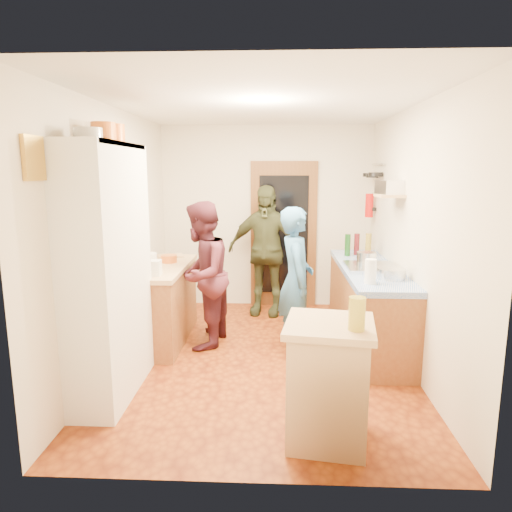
# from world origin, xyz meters

# --- Properties ---
(floor) EXTENTS (3.00, 4.00, 0.02)m
(floor) POSITION_xyz_m (0.00, 0.00, -0.01)
(floor) COLOR #924112
(floor) RESTS_ON ground
(ceiling) EXTENTS (3.00, 4.00, 0.02)m
(ceiling) POSITION_xyz_m (0.00, 0.00, 2.61)
(ceiling) COLOR silver
(ceiling) RESTS_ON ground
(wall_back) EXTENTS (3.00, 0.02, 2.60)m
(wall_back) POSITION_xyz_m (0.00, 2.01, 1.30)
(wall_back) COLOR beige
(wall_back) RESTS_ON ground
(wall_front) EXTENTS (3.00, 0.02, 2.60)m
(wall_front) POSITION_xyz_m (0.00, -2.01, 1.30)
(wall_front) COLOR beige
(wall_front) RESTS_ON ground
(wall_left) EXTENTS (0.02, 4.00, 2.60)m
(wall_left) POSITION_xyz_m (-1.51, 0.00, 1.30)
(wall_left) COLOR beige
(wall_left) RESTS_ON ground
(wall_right) EXTENTS (0.02, 4.00, 2.60)m
(wall_right) POSITION_xyz_m (1.51, 0.00, 1.30)
(wall_right) COLOR beige
(wall_right) RESTS_ON ground
(door_frame) EXTENTS (0.95, 0.06, 2.10)m
(door_frame) POSITION_xyz_m (0.25, 1.97, 1.05)
(door_frame) COLOR brown
(door_frame) RESTS_ON ground
(door_glass) EXTENTS (0.70, 0.02, 1.70)m
(door_glass) POSITION_xyz_m (0.25, 1.94, 1.05)
(door_glass) COLOR black
(door_glass) RESTS_ON door_frame
(hutch_body) EXTENTS (0.40, 1.20, 2.20)m
(hutch_body) POSITION_xyz_m (-1.30, -0.80, 1.10)
(hutch_body) COLOR white
(hutch_body) RESTS_ON ground
(hutch_top_shelf) EXTENTS (0.40, 1.14, 0.04)m
(hutch_top_shelf) POSITION_xyz_m (-1.30, -0.80, 2.18)
(hutch_top_shelf) COLOR white
(hutch_top_shelf) RESTS_ON hutch_body
(plate_stack) EXTENTS (0.22, 0.22, 0.09)m
(plate_stack) POSITION_xyz_m (-1.30, -1.06, 2.25)
(plate_stack) COLOR white
(plate_stack) RESTS_ON hutch_top_shelf
(orange_pot_a) EXTENTS (0.20, 0.20, 0.16)m
(orange_pot_a) POSITION_xyz_m (-1.30, -0.73, 2.28)
(orange_pot_a) COLOR orange
(orange_pot_a) RESTS_ON hutch_top_shelf
(orange_pot_b) EXTENTS (0.19, 0.19, 0.17)m
(orange_pot_b) POSITION_xyz_m (-1.30, -0.49, 2.29)
(orange_pot_b) COLOR orange
(orange_pot_b) RESTS_ON hutch_top_shelf
(left_counter_base) EXTENTS (0.60, 1.40, 0.85)m
(left_counter_base) POSITION_xyz_m (-1.20, 0.45, 0.42)
(left_counter_base) COLOR brown
(left_counter_base) RESTS_ON ground
(left_counter_top) EXTENTS (0.64, 1.44, 0.05)m
(left_counter_top) POSITION_xyz_m (-1.20, 0.45, 0.88)
(left_counter_top) COLOR tan
(left_counter_top) RESTS_ON left_counter_base
(toaster) EXTENTS (0.22, 0.15, 0.16)m
(toaster) POSITION_xyz_m (-1.15, -0.05, 0.98)
(toaster) COLOR white
(toaster) RESTS_ON left_counter_top
(kettle) EXTENTS (0.17, 0.17, 0.17)m
(kettle) POSITION_xyz_m (-1.25, 0.30, 0.99)
(kettle) COLOR white
(kettle) RESTS_ON left_counter_top
(orange_bowl) EXTENTS (0.24, 0.24, 0.09)m
(orange_bowl) POSITION_xyz_m (-1.12, 0.64, 0.94)
(orange_bowl) COLOR orange
(orange_bowl) RESTS_ON left_counter_top
(chopping_board) EXTENTS (0.35, 0.30, 0.02)m
(chopping_board) POSITION_xyz_m (-1.18, 0.98, 0.91)
(chopping_board) COLOR tan
(chopping_board) RESTS_ON left_counter_top
(right_counter_base) EXTENTS (0.60, 2.20, 0.84)m
(right_counter_base) POSITION_xyz_m (1.20, 0.50, 0.42)
(right_counter_base) COLOR brown
(right_counter_base) RESTS_ON ground
(right_counter_top) EXTENTS (0.62, 2.22, 0.06)m
(right_counter_top) POSITION_xyz_m (1.20, 0.50, 0.87)
(right_counter_top) COLOR blue
(right_counter_top) RESTS_ON right_counter_base
(hob) EXTENTS (0.55, 0.58, 0.04)m
(hob) POSITION_xyz_m (1.20, 0.37, 0.92)
(hob) COLOR silver
(hob) RESTS_ON right_counter_top
(pot_on_hob) EXTENTS (0.21, 0.21, 0.14)m
(pot_on_hob) POSITION_xyz_m (1.15, 0.43, 1.01)
(pot_on_hob) COLOR silver
(pot_on_hob) RESTS_ON hob
(bottle_a) EXTENTS (0.08, 0.08, 0.28)m
(bottle_a) POSITION_xyz_m (1.05, 1.15, 1.04)
(bottle_a) COLOR #143F14
(bottle_a) RESTS_ON right_counter_top
(bottle_b) EXTENTS (0.08, 0.08, 0.27)m
(bottle_b) POSITION_xyz_m (1.18, 1.24, 1.04)
(bottle_b) COLOR #591419
(bottle_b) RESTS_ON right_counter_top
(bottle_c) EXTENTS (0.07, 0.07, 0.29)m
(bottle_c) POSITION_xyz_m (1.31, 1.15, 1.05)
(bottle_c) COLOR olive
(bottle_c) RESTS_ON right_counter_top
(paper_towel) EXTENTS (0.11, 0.11, 0.24)m
(paper_towel) POSITION_xyz_m (1.05, -0.30, 1.02)
(paper_towel) COLOR white
(paper_towel) RESTS_ON right_counter_top
(mixing_bowl) EXTENTS (0.28, 0.28, 0.11)m
(mixing_bowl) POSITION_xyz_m (1.30, -0.09, 0.95)
(mixing_bowl) COLOR silver
(mixing_bowl) RESTS_ON right_counter_top
(island_base) EXTENTS (0.62, 0.62, 0.86)m
(island_base) POSITION_xyz_m (0.53, -1.49, 0.43)
(island_base) COLOR tan
(island_base) RESTS_ON ground
(island_top) EXTENTS (0.70, 0.70, 0.05)m
(island_top) POSITION_xyz_m (0.53, -1.49, 0.89)
(island_top) COLOR tan
(island_top) RESTS_ON island_base
(cutting_board) EXTENTS (0.39, 0.33, 0.02)m
(cutting_board) POSITION_xyz_m (0.49, -1.43, 0.90)
(cutting_board) COLOR white
(cutting_board) RESTS_ON island_top
(oil_jar) EXTENTS (0.13, 0.13, 0.23)m
(oil_jar) POSITION_xyz_m (0.69, -1.63, 1.02)
(oil_jar) COLOR #AD9E2D
(oil_jar) RESTS_ON island_top
(pan_rail) EXTENTS (0.02, 0.65, 0.02)m
(pan_rail) POSITION_xyz_m (1.46, 1.52, 2.05)
(pan_rail) COLOR silver
(pan_rail) RESTS_ON wall_right
(pan_hang_a) EXTENTS (0.18, 0.18, 0.05)m
(pan_hang_a) POSITION_xyz_m (1.40, 1.35, 1.92)
(pan_hang_a) COLOR black
(pan_hang_a) RESTS_ON pan_rail
(pan_hang_b) EXTENTS (0.16, 0.16, 0.05)m
(pan_hang_b) POSITION_xyz_m (1.40, 1.55, 1.90)
(pan_hang_b) COLOR black
(pan_hang_b) RESTS_ON pan_rail
(pan_hang_c) EXTENTS (0.17, 0.17, 0.05)m
(pan_hang_c) POSITION_xyz_m (1.40, 1.75, 1.91)
(pan_hang_c) COLOR black
(pan_hang_c) RESTS_ON pan_rail
(wall_shelf) EXTENTS (0.26, 0.42, 0.03)m
(wall_shelf) POSITION_xyz_m (1.37, 0.45, 1.70)
(wall_shelf) COLOR tan
(wall_shelf) RESTS_ON wall_right
(radio) EXTENTS (0.28, 0.34, 0.15)m
(radio) POSITION_xyz_m (1.37, 0.45, 1.79)
(radio) COLOR silver
(radio) RESTS_ON wall_shelf
(ext_bracket) EXTENTS (0.06, 0.10, 0.04)m
(ext_bracket) POSITION_xyz_m (1.47, 1.70, 1.45)
(ext_bracket) COLOR black
(ext_bracket) RESTS_ON wall_right
(fire_extinguisher) EXTENTS (0.11, 0.11, 0.32)m
(fire_extinguisher) POSITION_xyz_m (1.41, 1.70, 1.50)
(fire_extinguisher) COLOR red
(fire_extinguisher) RESTS_ON wall_right
(picture_frame) EXTENTS (0.03, 0.25, 0.30)m
(picture_frame) POSITION_xyz_m (-1.48, -1.55, 2.05)
(picture_frame) COLOR gold
(picture_frame) RESTS_ON wall_left
(person_hob) EXTENTS (0.42, 0.61, 1.59)m
(person_hob) POSITION_xyz_m (0.40, 0.23, 0.80)
(person_hob) COLOR #316293
(person_hob) RESTS_ON ground
(person_left) EXTENTS (0.73, 0.88, 1.64)m
(person_left) POSITION_xyz_m (-0.65, 0.36, 0.82)
(person_left) COLOR #441923
(person_left) RESTS_ON ground
(person_back) EXTENTS (1.11, 0.64, 1.78)m
(person_back) POSITION_xyz_m (0.01, 1.53, 0.89)
(person_back) COLOR #35381F
(person_back) RESTS_ON ground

